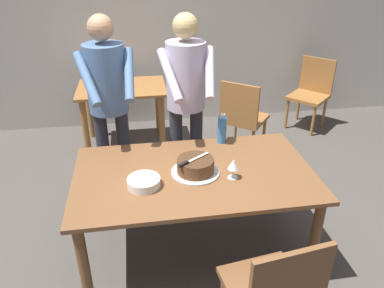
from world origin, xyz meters
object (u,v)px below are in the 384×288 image
(background_table, at_px, (123,100))
(wine_glass_near, at_px, (233,165))
(water_bottle, at_px, (222,129))
(main_dining_table, at_px, (194,184))
(background_chair_0, at_px, (243,116))
(cake_on_platter, at_px, (195,166))
(background_chair_1, at_px, (311,91))
(cake_knife, at_px, (188,162))
(person_cutting_cake, at_px, (186,94))
(person_standing_beside, at_px, (108,97))
(plate_stack, at_px, (144,182))

(background_table, bearing_deg, wine_glass_near, -69.52)
(wine_glass_near, distance_m, water_bottle, 0.53)
(main_dining_table, xyz_separation_m, water_bottle, (0.29, 0.41, 0.21))
(water_bottle, bearing_deg, background_chair_0, 64.79)
(cake_on_platter, xyz_separation_m, background_table, (-0.53, 1.95, -0.22))
(wine_glass_near, distance_m, background_chair_1, 2.79)
(cake_knife, height_order, background_table, cake_knife)
(wine_glass_near, distance_m, background_table, 2.22)
(main_dining_table, height_order, wine_glass_near, wine_glass_near)
(cake_on_platter, xyz_separation_m, wine_glass_near, (0.24, -0.10, 0.05))
(person_cutting_cake, bearing_deg, water_bottle, -49.71)
(person_cutting_cake, relative_size, background_chair_1, 1.91)
(wine_glass_near, relative_size, background_table, 0.14)
(person_standing_beside, relative_size, background_table, 1.72)
(cake_on_platter, distance_m, cake_knife, 0.10)
(person_cutting_cake, xyz_separation_m, background_table, (-0.57, 1.24, -0.50))
(person_standing_beside, relative_size, background_chair_1, 1.91)
(main_dining_table, bearing_deg, person_standing_beside, 128.83)
(person_standing_beside, height_order, background_chair_0, person_standing_beside)
(cake_on_platter, height_order, background_chair_1, background_chair_1)
(cake_knife, distance_m, person_standing_beside, 0.97)
(person_cutting_cake, bearing_deg, background_chair_0, 45.81)
(main_dining_table, relative_size, background_chair_1, 1.87)
(background_table, bearing_deg, water_bottle, -62.01)
(plate_stack, distance_m, person_standing_beside, 0.93)
(person_cutting_cake, bearing_deg, cake_on_platter, -93.26)
(background_table, distance_m, background_chair_1, 2.43)
(cake_knife, xyz_separation_m, background_chair_0, (0.84, 1.52, -0.37))
(plate_stack, xyz_separation_m, person_standing_beside, (-0.23, 0.85, 0.30))
(cake_knife, distance_m, water_bottle, 0.58)
(cake_knife, bearing_deg, water_bottle, 53.09)
(main_dining_table, height_order, background_chair_0, background_chair_0)
(plate_stack, xyz_separation_m, background_table, (-0.16, 2.06, -0.20))
(person_cutting_cake, relative_size, background_table, 1.72)
(background_chair_0, bearing_deg, wine_glass_near, -108.93)
(main_dining_table, bearing_deg, cake_on_platter, -57.73)
(cake_on_platter, bearing_deg, plate_stack, -163.52)
(background_chair_1, bearing_deg, cake_knife, -132.17)
(wine_glass_near, distance_m, person_standing_beside, 1.21)
(background_table, bearing_deg, main_dining_table, -75.00)
(background_chair_0, distance_m, background_chair_1, 1.28)
(cake_on_platter, relative_size, background_chair_1, 0.38)
(water_bottle, height_order, background_table, water_bottle)
(cake_on_platter, distance_m, background_table, 2.04)
(plate_stack, relative_size, background_chair_0, 0.24)
(background_table, distance_m, background_chair_0, 1.40)
(main_dining_table, relative_size, cake_knife, 7.10)
(cake_knife, xyz_separation_m, person_cutting_cake, (0.10, 0.75, 0.21))
(background_chair_1, bearing_deg, background_table, -176.16)
(person_cutting_cake, bearing_deg, wine_glass_near, -76.18)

